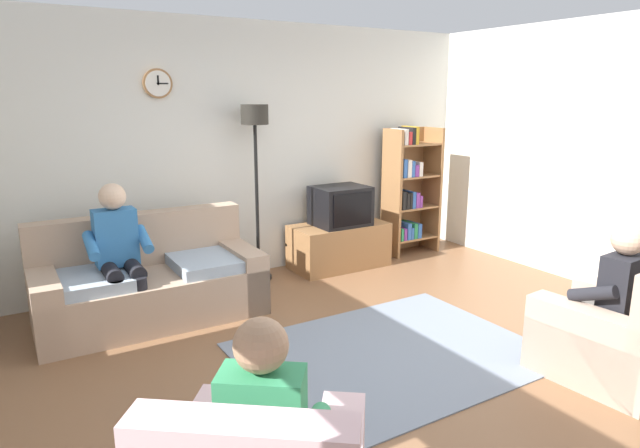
% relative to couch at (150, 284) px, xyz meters
% --- Properties ---
extents(ground_plane, '(12.00, 12.00, 0.00)m').
position_rel_couch_xyz_m(ground_plane, '(1.34, -1.87, -0.31)').
color(ground_plane, brown).
extents(back_wall_assembly, '(6.20, 0.17, 2.70)m').
position_rel_couch_xyz_m(back_wall_assembly, '(1.34, 0.79, 1.04)').
color(back_wall_assembly, silver).
rests_on(back_wall_assembly, ground_plane).
extents(couch, '(1.91, 0.89, 0.90)m').
position_rel_couch_xyz_m(couch, '(0.00, 0.00, 0.00)').
color(couch, tan).
rests_on(couch, ground_plane).
extents(tv_stand, '(1.10, 0.56, 0.50)m').
position_rel_couch_xyz_m(tv_stand, '(2.25, 0.38, -0.06)').
color(tv_stand, olive).
rests_on(tv_stand, ground_plane).
extents(tv, '(0.60, 0.49, 0.44)m').
position_rel_couch_xyz_m(tv, '(2.25, 0.36, 0.41)').
color(tv, black).
rests_on(tv, tv_stand).
extents(bookshelf, '(0.68, 0.36, 1.58)m').
position_rel_couch_xyz_m(bookshelf, '(3.30, 0.45, 0.49)').
color(bookshelf, olive).
rests_on(bookshelf, ground_plane).
extents(floor_lamp, '(0.28, 0.28, 1.85)m').
position_rel_couch_xyz_m(floor_lamp, '(1.28, 0.48, 1.14)').
color(floor_lamp, black).
rests_on(floor_lamp, ground_plane).
extents(armchair_near_bookshelf, '(0.87, 0.94, 0.90)m').
position_rel_couch_xyz_m(armchair_near_bookshelf, '(2.51, -2.75, -0.02)').
color(armchair_near_bookshelf, tan).
rests_on(armchair_near_bookshelf, ground_plane).
extents(area_rug, '(2.20, 1.70, 0.01)m').
position_rel_couch_xyz_m(area_rug, '(1.40, -1.67, -0.31)').
color(area_rug, slate).
rests_on(area_rug, ground_plane).
extents(person_on_couch, '(0.51, 0.54, 1.24)m').
position_rel_couch_xyz_m(person_on_couch, '(-0.25, -0.11, 0.39)').
color(person_on_couch, '#3372B2').
rests_on(person_on_couch, ground_plane).
extents(person_in_left_armchair, '(0.62, 0.64, 1.12)m').
position_rel_couch_xyz_m(person_in_left_armchair, '(-0.23, -2.85, 0.29)').
color(person_in_left_armchair, '#338C59').
rests_on(person_in_left_armchair, ground_plane).
extents(person_in_right_armchair, '(0.54, 0.56, 1.12)m').
position_rel_couch_xyz_m(person_in_right_armchair, '(2.50, -2.66, 0.29)').
color(person_in_right_armchair, black).
rests_on(person_in_right_armchair, ground_plane).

